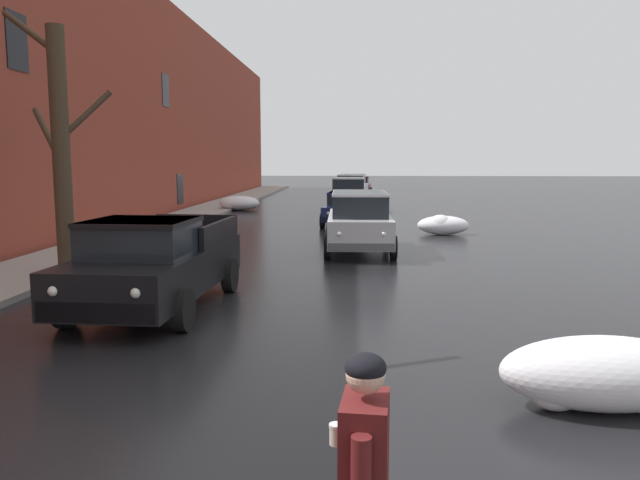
# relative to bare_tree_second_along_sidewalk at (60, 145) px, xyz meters

# --- Properties ---
(left_sidewalk_slab) EXTENTS (2.57, 80.00, 0.14)m
(left_sidewalk_slab) POSITION_rel_bare_tree_second_along_sidewalk_xyz_m (-0.97, 7.85, -3.07)
(left_sidewalk_slab) COLOR gray
(left_sidewalk_slab) RESTS_ON ground
(brick_townhouse_facade) EXTENTS (0.63, 80.00, 10.79)m
(brick_townhouse_facade) POSITION_rel_bare_tree_second_along_sidewalk_xyz_m (-2.75, 7.85, 2.25)
(brick_townhouse_facade) COLOR brown
(brick_townhouse_facade) RESTS_ON ground
(snow_bank_along_left_kerb) EXTENTS (1.92, 1.07, 0.76)m
(snow_bank_along_left_kerb) POSITION_rel_bare_tree_second_along_sidewalk_xyz_m (10.28, 8.75, -2.79)
(snow_bank_along_left_kerb) COLOR white
(snow_bank_along_left_kerb) RESTS_ON ground
(snow_bank_mid_block_left) EXTENTS (2.22, 1.45, 0.81)m
(snow_bank_mid_block_left) POSITION_rel_bare_tree_second_along_sidewalk_xyz_m (0.60, 19.21, -2.75)
(snow_bank_mid_block_left) COLOR white
(snow_bank_mid_block_left) RESTS_ON ground
(snow_bank_near_corner_right) EXTENTS (2.36, 1.05, 0.84)m
(snow_bank_near_corner_right) POSITION_rel_bare_tree_second_along_sidewalk_xyz_m (9.78, -7.55, -2.73)
(snow_bank_near_corner_right) COLOR white
(snow_bank_near_corner_right) RESTS_ON ground
(bare_tree_second_along_sidewalk) EXTENTS (3.03, 1.92, 6.50)m
(bare_tree_second_along_sidewalk) POSITION_rel_bare_tree_second_along_sidewalk_xyz_m (0.00, 0.00, 0.00)
(bare_tree_second_along_sidewalk) COLOR #423323
(bare_tree_second_along_sidewalk) RESTS_ON ground
(pickup_truck_black_approaching_near_lane) EXTENTS (2.41, 5.29, 1.76)m
(pickup_truck_black_approaching_near_lane) POSITION_rel_bare_tree_second_along_sidewalk_xyz_m (3.26, -3.21, -2.26)
(pickup_truck_black_approaching_near_lane) COLOR black
(pickup_truck_black_approaching_near_lane) RESTS_ON ground
(suv_silver_parked_kerbside_close) EXTENTS (2.12, 4.65, 1.82)m
(suv_silver_parked_kerbside_close) POSITION_rel_bare_tree_second_along_sidewalk_xyz_m (7.13, 4.29, -2.15)
(suv_silver_parked_kerbside_close) COLOR #B7B7BC
(suv_silver_parked_kerbside_close) RESTS_ON ground
(sedan_darkblue_parked_kerbside_mid) EXTENTS (2.08, 4.09, 1.42)m
(sedan_darkblue_parked_kerbside_mid) POSITION_rel_bare_tree_second_along_sidewalk_xyz_m (6.61, 11.92, -2.39)
(sedan_darkblue_parked_kerbside_mid) COLOR navy
(sedan_darkblue_parked_kerbside_mid) RESTS_ON ground
(suv_grey_parked_far_down_block) EXTENTS (2.12, 4.34, 1.82)m
(suv_grey_parked_far_down_block) POSITION_rel_bare_tree_second_along_sidewalk_xyz_m (6.64, 18.73, -2.15)
(suv_grey_parked_far_down_block) COLOR slate
(suv_grey_parked_far_down_block) RESTS_ON ground
(suv_white_queued_behind_truck) EXTENTS (2.34, 4.58, 1.82)m
(suv_white_queued_behind_truck) POSITION_rel_bare_tree_second_along_sidewalk_xyz_m (6.79, 26.33, -2.15)
(suv_white_queued_behind_truck) COLOR silver
(suv_white_queued_behind_truck) RESTS_ON ground
(sedan_maroon_at_far_intersection) EXTENTS (2.22, 4.01, 1.42)m
(sedan_maroon_at_far_intersection) POSITION_rel_bare_tree_second_along_sidewalk_xyz_m (7.25, 33.65, -2.39)
(sedan_maroon_at_far_intersection) COLOR maroon
(sedan_maroon_at_far_intersection) RESTS_ON ground
(pedestrian_with_coffee) EXTENTS (0.36, 0.64, 1.76)m
(pedestrian_with_coffee) POSITION_rel_bare_tree_second_along_sidewalk_xyz_m (7.06, -11.14, -2.10)
(pedestrian_with_coffee) COLOR brown
(pedestrian_with_coffee) RESTS_ON ground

